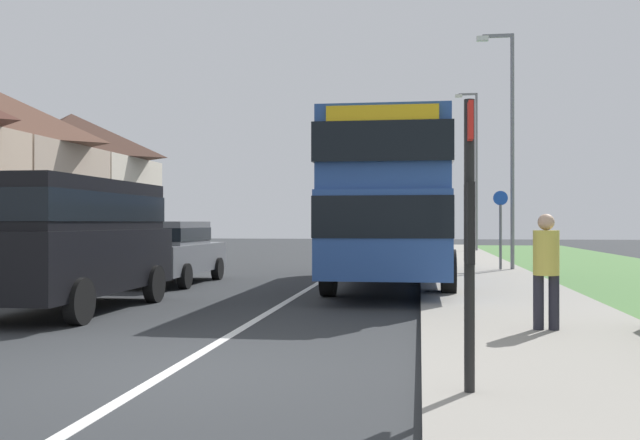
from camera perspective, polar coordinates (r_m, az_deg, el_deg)
ground_plane at (r=7.70m, az=-12.08°, el=-11.84°), size 120.00×120.00×0.00m
lane_marking_centre at (r=15.39m, az=-1.77°, el=-5.98°), size 0.14×60.00×0.01m
pavement_near_side at (r=13.27m, az=14.99°, el=-6.66°), size 3.20×68.00×0.12m
double_decker_bus at (r=17.87m, az=5.82°, el=1.69°), size 2.80×10.40×3.70m
parked_van_black at (r=13.24m, az=-19.32°, el=-1.03°), size 2.11×4.98×2.30m
parked_car_grey at (r=18.52m, az=-11.96°, el=-2.30°), size 1.91×4.40×1.58m
pedestrian_at_stop at (r=10.05m, az=17.55°, el=-3.50°), size 0.34×0.34×1.67m
bus_stop_sign at (r=6.20m, az=11.80°, el=-0.34°), size 0.09×0.52×2.60m
cycle_route_sign at (r=22.54m, az=14.17°, el=-0.51°), size 0.44×0.08×2.52m
street_lamp_mid at (r=22.93m, az=14.80°, el=6.52°), size 1.14×0.20×7.37m
street_lamp_far at (r=37.71m, az=12.20°, el=4.53°), size 1.14×0.20×8.20m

